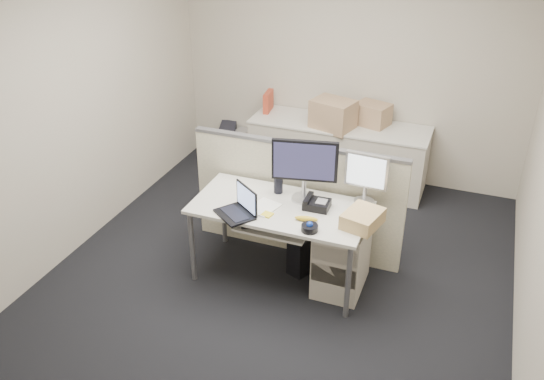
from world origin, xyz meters
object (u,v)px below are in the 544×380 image
at_px(monitor_main, 305,171).
at_px(laptop, 234,203).
at_px(desk, 280,213).
at_px(desk_phone, 317,204).

height_order(monitor_main, laptop, monitor_main).
xyz_separation_m(desk, desk_phone, (0.30, 0.08, 0.10)).
height_order(laptop, desk_phone, laptop).
bearing_deg(desk_phone, laptop, -150.59).
bearing_deg(laptop, monitor_main, 82.16).
relative_size(monitor_main, laptop, 1.75).
distance_m(desk, laptop, 0.45).
distance_m(monitor_main, desk_phone, 0.30).
relative_size(desk, monitor_main, 2.69).
height_order(desk, laptop, laptop).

